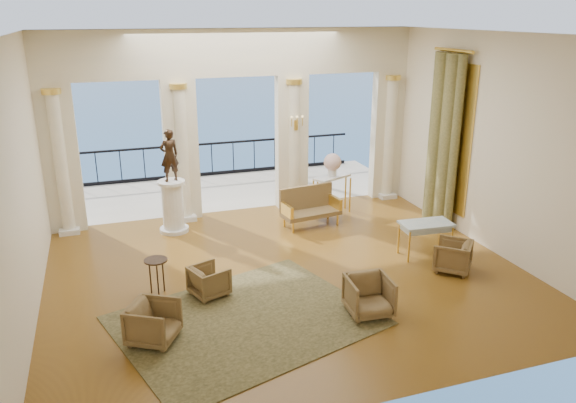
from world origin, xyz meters
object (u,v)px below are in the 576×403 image
object	(u,v)px
armchair_d	(209,280)
statue	(169,155)
armchair_c	(453,255)
armchair_a	(153,321)
settee	(309,206)
pedestal	(173,207)
console_table	(332,182)
game_table	(426,226)
side_table	(156,264)
armchair_b	(369,294)

from	to	relation	value
armchair_d	statue	size ratio (longest dim) A/B	0.52
armchair_c	armchair_a	bearing A→B (deg)	-40.60
settee	pedestal	distance (m)	3.19
armchair_d	console_table	size ratio (longest dim) A/B	0.58
game_table	pedestal	bearing A→B (deg)	151.38
console_table	armchair_a	bearing A→B (deg)	-160.85
side_table	armchair_a	bearing A→B (deg)	-98.19
armchair_c	game_table	distance (m)	0.89
armchair_c	console_table	bearing A→B (deg)	-124.15
game_table	armchair_d	bearing A→B (deg)	-172.40
armchair_b	statue	size ratio (longest dim) A/B	0.62
pedestal	armchair_c	bearing A→B (deg)	-38.33
armchair_c	side_table	world-z (taller)	armchair_c
armchair_b	pedestal	xyz separation A→B (m)	(-2.59, 4.86, 0.22)
statue	side_table	world-z (taller)	statue
statue	console_table	bearing A→B (deg)	166.32
armchair_c	side_table	bearing A→B (deg)	-56.14
armchair_c	console_table	xyz separation A→B (m)	(-0.92, 3.94, 0.45)
settee	pedestal	world-z (taller)	pedestal
armchair_b	game_table	distance (m)	2.86
statue	console_table	world-z (taller)	statue
armchair_a	statue	size ratio (longest dim) A/B	0.60
armchair_b	console_table	distance (m)	5.14
settee	statue	bearing A→B (deg)	161.50
armchair_c	pedestal	xyz separation A→B (m)	(-4.90, 3.88, 0.25)
armchair_b	game_table	size ratio (longest dim) A/B	0.67
armchair_c	pedestal	size ratio (longest dim) A/B	0.56
side_table	armchair_c	bearing A→B (deg)	-8.89
armchair_d	settee	xyz separation A→B (m)	(2.96, 2.76, 0.15)
armchair_c	armchair_b	bearing A→B (deg)	-24.13
armchair_c	armchair_d	world-z (taller)	armchair_c
armchair_d	armchair_b	bearing A→B (deg)	-142.36
console_table	pedestal	bearing A→B (deg)	156.79
armchair_b	side_table	xyz separation A→B (m)	(-3.29, 1.86, 0.21)
pedestal	console_table	bearing A→B (deg)	0.86
armchair_a	armchair_c	bearing A→B (deg)	-52.77
armchair_c	armchair_d	bearing A→B (deg)	-53.61
armchair_d	game_table	distance (m)	4.63
armchair_a	side_table	bearing A→B (deg)	22.39
console_table	side_table	world-z (taller)	console_table
armchair_d	statue	world-z (taller)	statue
statue	console_table	xyz separation A→B (m)	(3.99, 0.06, -1.03)
armchair_a	pedestal	xyz separation A→B (m)	(0.92, 4.56, 0.23)
armchair_a	console_table	distance (m)	6.76
armchair_d	side_table	distance (m)	0.98
armchair_d	game_table	size ratio (longest dim) A/B	0.56
armchair_b	side_table	world-z (taller)	armchair_b
settee	pedestal	size ratio (longest dim) A/B	1.20
armchair_a	statue	bearing A→B (deg)	19.11
armchair_c	settee	world-z (taller)	settee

